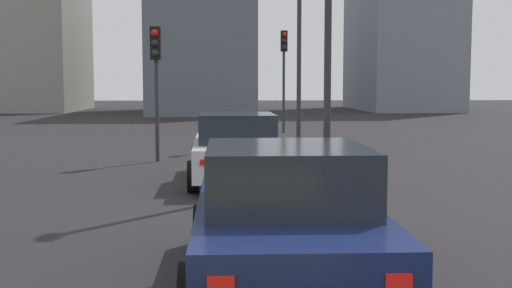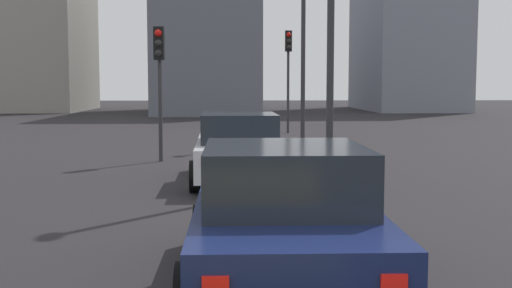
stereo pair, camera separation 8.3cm
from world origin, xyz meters
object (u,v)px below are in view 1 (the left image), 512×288
at_px(traffic_light_near_right, 284,60).
at_px(street_lamp_far, 299,16).
at_px(car_navy_second, 285,219).
at_px(traffic_light_near_left, 156,65).
at_px(car_white_lead, 236,149).

height_order(traffic_light_near_right, street_lamp_far, street_lamp_far).
xyz_separation_m(car_navy_second, traffic_light_near_left, (11.23, 2.52, 1.94)).
bearing_deg(car_white_lead, car_navy_second, -178.14).
xyz_separation_m(car_navy_second, street_lamp_far, (17.09, -2.09, 3.87)).
bearing_deg(traffic_light_near_left, car_white_lead, 32.91).
bearing_deg(street_lamp_far, traffic_light_near_left, 141.82).
xyz_separation_m(car_white_lead, traffic_light_near_left, (3.81, 2.14, 1.94)).
height_order(car_white_lead, traffic_light_near_right, traffic_light_near_right).
xyz_separation_m(car_white_lead, traffic_light_near_right, (14.10, -2.32, 2.45)).
height_order(traffic_light_near_left, street_lamp_far, street_lamp_far).
distance_m(traffic_light_near_left, traffic_light_near_right, 11.23).
bearing_deg(street_lamp_far, car_white_lead, 165.65).
xyz_separation_m(traffic_light_near_left, traffic_light_near_right, (10.29, -4.46, 0.51)).
bearing_deg(traffic_light_near_right, traffic_light_near_left, -26.42).
distance_m(traffic_light_near_right, street_lamp_far, 4.66).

